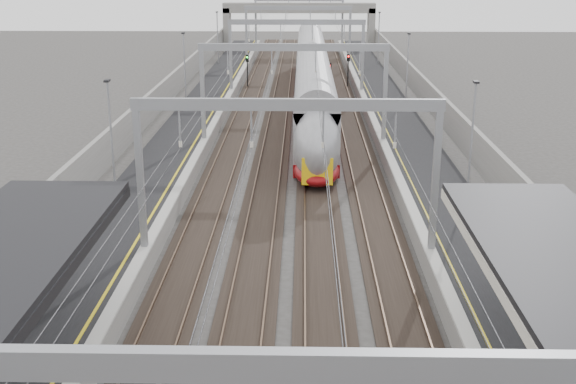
{
  "coord_description": "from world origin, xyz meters",
  "views": [
    {
      "loc": [
        0.64,
        -7.38,
        13.12
      ],
      "look_at": [
        0.0,
        23.43,
        3.09
      ],
      "focal_mm": 45.0,
      "sensor_mm": 36.0,
      "label": 1
    }
  ],
  "objects_px": {
    "overbridge": "(299,14)",
    "signal_green": "(247,65)",
    "bench": "(558,383)",
    "train": "(313,86)"
  },
  "relations": [
    {
      "from": "overbridge",
      "to": "signal_green",
      "type": "bearing_deg",
      "value": -99.33
    },
    {
      "from": "overbridge",
      "to": "train",
      "type": "bearing_deg",
      "value": -88.01
    },
    {
      "from": "bench",
      "to": "signal_green",
      "type": "bearing_deg",
      "value": 102.83
    },
    {
      "from": "overbridge",
      "to": "train",
      "type": "height_order",
      "value": "overbridge"
    },
    {
      "from": "overbridge",
      "to": "train",
      "type": "xyz_separation_m",
      "value": [
        1.5,
        -43.09,
        -3.09
      ]
    },
    {
      "from": "overbridge",
      "to": "signal_green",
      "type": "distance_m",
      "value": 32.21
    },
    {
      "from": "overbridge",
      "to": "signal_green",
      "type": "xyz_separation_m",
      "value": [
        -5.2,
        -31.66,
        -2.89
      ]
    },
    {
      "from": "train",
      "to": "bench",
      "type": "xyz_separation_m",
      "value": [
        6.45,
        -46.33,
        -0.61
      ]
    },
    {
      "from": "train",
      "to": "signal_green",
      "type": "distance_m",
      "value": 13.26
    },
    {
      "from": "signal_green",
      "to": "overbridge",
      "type": "bearing_deg",
      "value": 80.67
    }
  ]
}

